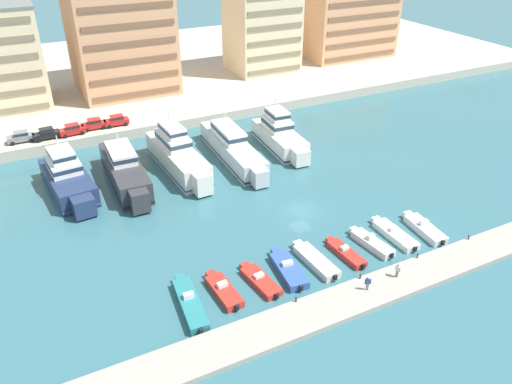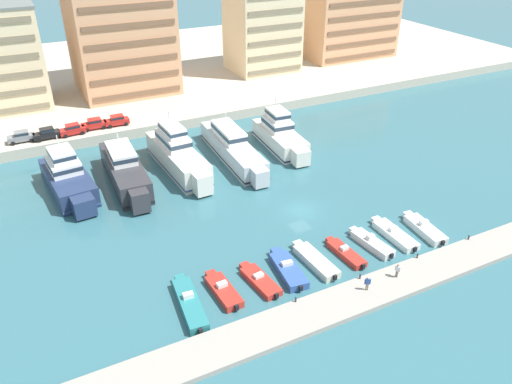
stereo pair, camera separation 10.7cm
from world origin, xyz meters
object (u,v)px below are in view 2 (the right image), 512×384
motorboat_red_left (223,290)px  motorboat_cream_center (315,261)px  motorboat_blue_center_left (288,269)px  pedestrian_near_edge (398,269)px  yacht_ivory_center (280,135)px  car_grey_far_left (21,136)px  car_red_center_left (94,123)px  motorboat_white_mid_right (371,243)px  yacht_ivory_mid_left (178,155)px  car_red_center (117,120)px  car_black_left (47,133)px  pedestrian_mid_deck (368,282)px  yacht_charcoal_left (125,170)px  car_red_mid_left (72,129)px  motorboat_red_mid_left (260,280)px  motorboat_white_right (394,234)px  motorboat_white_far_right (424,228)px  yacht_navy_far_left (68,178)px  yacht_silver_center_left (233,147)px  motorboat_red_center_right (345,253)px

motorboat_red_left → motorboat_cream_center: bearing=-0.3°
motorboat_blue_center_left → pedestrian_near_edge: bearing=-33.6°
yacht_ivory_center → car_grey_far_left: 41.42m
car_red_center_left → motorboat_white_mid_right: bearing=-63.8°
yacht_ivory_mid_left → car_red_center: (-5.06, 16.95, 0.35)m
motorboat_blue_center_left → car_red_center: size_ratio=1.78×
car_black_left → pedestrian_mid_deck: bearing=-64.6°
car_grey_far_left → pedestrian_near_edge: bearing=-58.0°
motorboat_cream_center → yacht_charcoal_left: bearing=116.9°
car_red_center → yacht_charcoal_left: bearing=-99.8°
yacht_charcoal_left → car_red_center: size_ratio=4.55×
car_red_mid_left → car_red_center_left: 3.77m
yacht_ivory_center → car_black_left: 37.78m
yacht_ivory_mid_left → motorboat_red_left: 29.13m
motorboat_cream_center → car_red_center_left: (-14.91, 45.80, 2.34)m
pedestrian_mid_deck → pedestrian_near_edge: bearing=3.6°
motorboat_cream_center → car_grey_far_left: bearing=120.0°
motorboat_red_mid_left → car_red_center: 46.06m
motorboat_blue_center_left → motorboat_white_right: 14.82m
motorboat_white_mid_right → car_red_mid_left: (-26.25, 45.13, 2.30)m
yacht_ivory_center → motorboat_blue_center_left: (-14.99, -28.79, -1.67)m
motorboat_blue_center_left → motorboat_white_right: motorboat_blue_center_left is taller
motorboat_cream_center → motorboat_white_far_right: motorboat_white_far_right is taller
motorboat_red_left → yacht_ivory_center: bearing=51.8°
motorboat_white_mid_right → yacht_ivory_center: bearing=82.5°
yacht_navy_far_left → car_black_left: size_ratio=3.93×
motorboat_white_mid_right → car_grey_far_left: bearing=126.6°
car_black_left → car_red_center_left: bearing=5.3°
yacht_navy_far_left → yacht_ivory_center: size_ratio=1.02×
pedestrian_mid_deck → motorboat_white_mid_right: bearing=48.7°
yacht_silver_center_left → car_red_mid_left: 27.04m
car_red_mid_left → car_red_center_left: same height
motorboat_white_right → car_red_center_left: bearing=119.8°
motorboat_red_center_right → motorboat_blue_center_left: bearing=177.6°
yacht_charcoal_left → car_black_left: yacht_charcoal_left is taller
motorboat_red_mid_left → motorboat_white_mid_right: 14.69m
motorboat_cream_center → pedestrian_mid_deck: pedestrian_mid_deck is taller
motorboat_blue_center_left → yacht_ivory_center: bearing=62.5°
motorboat_red_left → pedestrian_near_edge: 18.44m
motorboat_white_far_right → car_black_left: car_black_left is taller
yacht_ivory_mid_left → yacht_ivory_center: bearing=0.4°
motorboat_white_far_right → yacht_charcoal_left: bearing=135.8°
yacht_ivory_mid_left → motorboat_blue_center_left: yacht_ivory_mid_left is taller
yacht_silver_center_left → yacht_ivory_mid_left: bearing=178.6°
car_grey_far_left → pedestrian_mid_deck: 59.46m
motorboat_white_far_right → car_black_left: size_ratio=1.73×
yacht_charcoal_left → motorboat_white_right: yacht_charcoal_left is taller
motorboat_cream_center → motorboat_white_far_right: size_ratio=1.05×
yacht_charcoal_left → motorboat_red_center_right: (18.08, -28.29, -1.63)m
yacht_navy_far_left → motorboat_red_mid_left: yacht_navy_far_left is taller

